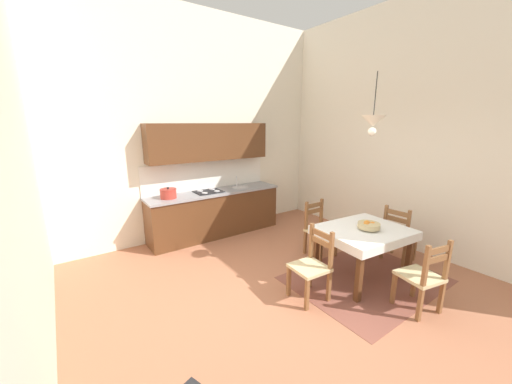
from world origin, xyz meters
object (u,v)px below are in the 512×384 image
fruit_bowl (369,225)px  kitchen_cabinetry (214,193)px  dining_chair_window_side (399,235)px  pendant_lamp (373,122)px  dining_table (363,237)px  dining_chair_tv_side (312,266)px  dining_chair_camera_side (423,277)px  dining_chair_kitchen_side (319,230)px

fruit_bowl → kitchen_cabinetry: bearing=109.3°
dining_chair_window_side → kitchen_cabinetry: bearing=124.5°
kitchen_cabinetry → pendant_lamp: (1.00, -2.71, 1.37)m
dining_table → dining_chair_tv_side: 0.98m
kitchen_cabinetry → dining_table: (0.96, -2.75, -0.24)m
kitchen_cabinetry → dining_chair_window_side: 3.39m
dining_chair_camera_side → pendant_lamp: (0.12, 0.92, 1.78)m
kitchen_cabinetry → dining_chair_tv_side: bearing=-89.9°
dining_chair_kitchen_side → fruit_bowl: dining_chair_kitchen_side is taller
dining_chair_kitchen_side → dining_chair_tv_side: same height
dining_chair_window_side → fruit_bowl: (-0.92, -0.03, 0.37)m
dining_table → dining_chair_camera_side: bearing=-95.6°
dining_chair_window_side → dining_chair_tv_side: 1.90m
dining_table → dining_chair_window_side: size_ratio=1.39×
dining_chair_kitchen_side → dining_chair_tv_side: size_ratio=1.00×
pendant_lamp → dining_chair_tv_side: bearing=178.8°
dining_chair_window_side → fruit_bowl: bearing=-178.0°
fruit_bowl → pendant_lamp: (0.02, 0.09, 1.41)m
dining_chair_window_side → dining_table: bearing=178.7°
dining_table → dining_chair_window_side: 0.96m
dining_chair_window_side → fruit_bowl: dining_chair_window_side is taller
dining_chair_window_side → pendant_lamp: 2.00m
dining_chair_camera_side → dining_chair_tv_side: bearing=132.8°
dining_chair_kitchen_side → dining_chair_window_side: 1.26m
kitchen_cabinetry → dining_chair_window_side: (1.91, -2.77, -0.41)m
fruit_bowl → dining_chair_tv_side: bearing=173.4°
fruit_bowl → dining_chair_camera_side: bearing=-97.3°
dining_table → pendant_lamp: bearing=47.2°
kitchen_cabinetry → dining_table: bearing=-70.7°
kitchen_cabinetry → fruit_bowl: (0.99, -2.81, -0.04)m
pendant_lamp → kitchen_cabinetry: bearing=110.3°
kitchen_cabinetry → pendant_lamp: pendant_lamp is taller
dining_chair_camera_side → pendant_lamp: pendant_lamp is taller
dining_chair_kitchen_side → fruit_bowl: (-0.04, -0.94, 0.37)m
dining_table → kitchen_cabinetry: bearing=109.3°
kitchen_cabinetry → fruit_bowl: 2.97m
dining_chair_kitchen_side → dining_chair_window_side: (0.88, -0.90, 0.00)m
dining_chair_kitchen_side → dining_chair_tv_side: bearing=-141.2°
kitchen_cabinetry → dining_chair_camera_side: bearing=-76.4°
dining_chair_kitchen_side → dining_table: bearing=-94.0°
dining_chair_camera_side → dining_chair_tv_side: 1.29m
dining_chair_kitchen_side → dining_chair_camera_side: same height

